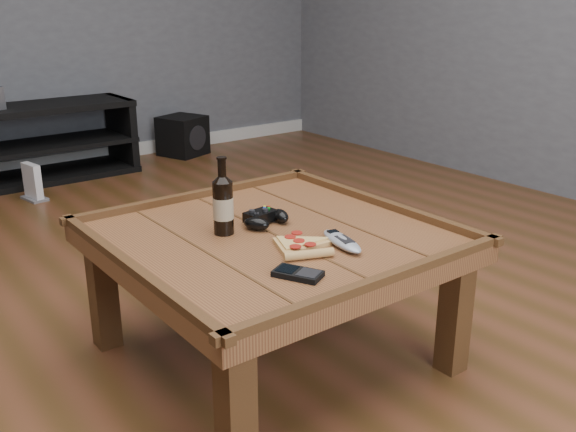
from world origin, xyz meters
TOP-DOWN VIEW (x-y plane):
  - ground at (0.00, 0.00)m, footprint 6.00×6.00m
  - baseboard at (0.00, 2.99)m, footprint 5.00×0.02m
  - coffee_table at (0.00, 0.00)m, footprint 1.03×1.03m
  - media_console at (0.00, 2.75)m, footprint 1.40×0.45m
  - beer_bottle at (-0.12, 0.10)m, footprint 0.07×0.07m
  - game_controller at (0.03, 0.08)m, footprint 0.19×0.14m
  - pizza_slice at (-0.01, -0.15)m, footprint 0.25×0.31m
  - smartphone at (-0.14, -0.31)m, footprint 0.12×0.15m
  - remote_control at (0.11, -0.21)m, footprint 0.11×0.21m
  - subwoofer at (1.18, 2.80)m, footprint 0.38×0.38m
  - game_console at (-0.10, 2.32)m, footprint 0.13×0.19m

SIDE VIEW (x-z plane):
  - ground at x=0.00m, z-range 0.00..0.00m
  - baseboard at x=0.00m, z-range 0.00..0.10m
  - game_console at x=-0.10m, z-range -0.01..0.21m
  - subwoofer at x=1.18m, z-range 0.00..0.30m
  - media_console at x=0.00m, z-range 0.00..0.50m
  - coffee_table at x=0.00m, z-range 0.15..0.63m
  - smartphone at x=-0.14m, z-range 0.45..0.47m
  - pizza_slice at x=-0.01m, z-range 0.45..0.47m
  - remote_control at x=0.11m, z-range 0.45..0.48m
  - game_controller at x=0.03m, z-range 0.45..0.50m
  - beer_bottle at x=-0.12m, z-range 0.43..0.68m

